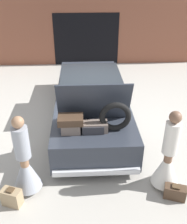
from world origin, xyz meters
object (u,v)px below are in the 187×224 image
suitcase_beside_right_person (175,192)px  person_right (168,161)px  person_left (25,165)px  suitcase_beside_left_person (12,197)px  car (91,100)px

suitcase_beside_right_person → person_right: bearing=107.2°
person_left → suitcase_beside_right_person: 2.95m
suitcase_beside_left_person → suitcase_beside_right_person: 3.12m
person_right → suitcase_beside_right_person: person_right is taller
car → person_right: 3.06m
person_right → suitcase_beside_right_person: 0.61m
person_left → car: bearing=141.1°
suitcase_beside_left_person → person_left: bearing=58.5°
person_right → suitcase_beside_left_person: person_right is taller
person_left → suitcase_beside_left_person: 0.63m
suitcase_beside_left_person → car: bearing=62.2°
car → suitcase_beside_left_person: bearing=-117.8°
car → person_right: car is taller
car → person_right: bearing=-63.0°
car → suitcase_beside_left_person: 3.51m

